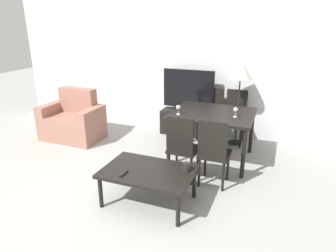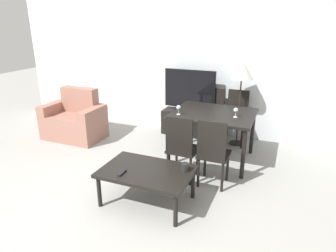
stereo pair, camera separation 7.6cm
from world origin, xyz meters
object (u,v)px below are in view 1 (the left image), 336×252
object	(u,v)px
cup_white_near	(186,167)
wine_glass_center	(178,108)
floor_lamp	(241,72)
dining_chair_near_right	(214,150)
tv_stand	(188,123)
tv	(188,91)
armchair	(73,121)
coffee_table	(148,173)
dining_chair_near	(182,145)
dining_chair_far	(235,114)
dining_table	(213,118)
dining_chair_far_left	(211,112)
remote_primary	(124,173)
wine_glass_left	(236,110)

from	to	relation	value
cup_white_near	wine_glass_center	size ratio (longest dim) A/B	0.67
floor_lamp	dining_chair_near_right	bearing A→B (deg)	-91.71
tv_stand	tv	size ratio (longest dim) A/B	1.05
armchair	coffee_table	distance (m)	2.62
dining_chair_near	dining_chair_far	bearing A→B (deg)	75.37
dining_chair_far	dining_table	bearing A→B (deg)	-104.63
coffee_table	dining_chair_near_right	bearing A→B (deg)	46.01
tv_stand	dining_chair_near_right	world-z (taller)	dining_chair_near_right
coffee_table	cup_white_near	xyz separation A→B (m)	(0.43, 0.16, 0.09)
coffee_table	dining_chair_far	world-z (taller)	dining_chair_far
coffee_table	wine_glass_center	xyz separation A→B (m)	(-0.05, 1.20, 0.49)
floor_lamp	wine_glass_center	bearing A→B (deg)	-124.44
dining_chair_near	armchair	bearing A→B (deg)	162.65
dining_chair_near	cup_white_near	bearing A→B (deg)	-65.61
tv	wine_glass_center	bearing A→B (deg)	-79.34
tv_stand	dining_chair_far_left	size ratio (longest dim) A/B	1.07
coffee_table	armchair	bearing A→B (deg)	147.44
armchair	dining_chair_far	size ratio (longest dim) A/B	1.13
tv	floor_lamp	distance (m)	1.05
wine_glass_center	cup_white_near	bearing A→B (deg)	-65.43
tv_stand	coffee_table	bearing A→B (deg)	-83.51
coffee_table	floor_lamp	size ratio (longest dim) A/B	0.72
wine_glass_center	dining_chair_near	bearing A→B (deg)	-65.26
dining_chair_far	dining_chair_far_left	distance (m)	0.44
tv	floor_lamp	xyz separation A→B (m)	(0.95, -0.12, 0.43)
tv_stand	dining_chair_far_left	distance (m)	0.56
remote_primary	tv_stand	bearing A→B (deg)	90.97
floor_lamp	dining_chair_near	bearing A→B (deg)	-106.75
tv_stand	wine_glass_left	world-z (taller)	wine_glass_left
floor_lamp	cup_white_near	distance (m)	2.27
armchair	dining_chair_near	bearing A→B (deg)	-17.35
dining_table	wine_glass_center	distance (m)	0.58
armchair	dining_table	size ratio (longest dim) A/B	0.87
armchair	tv_stand	distance (m)	2.17
armchair	coffee_table	bearing A→B (deg)	-32.56
tv_stand	wine_glass_left	xyz separation A→B (m)	(1.04, -1.00, 0.65)
cup_white_near	wine_glass_center	xyz separation A→B (m)	(-0.48, 1.04, 0.39)
coffee_table	cup_white_near	world-z (taller)	cup_white_near
wine_glass_left	dining_table	bearing A→B (deg)	163.71
wine_glass_left	tv_stand	bearing A→B (deg)	136.32
dining_table	tv_stand	bearing A→B (deg)	127.65
dining_chair_near_right	dining_chair_far_left	world-z (taller)	same
dining_chair_far_left	dining_chair_far	bearing A→B (deg)	0.00
tv	cup_white_near	xyz separation A→B (m)	(0.70, -2.23, -0.38)
dining_table	dining_chair_near	bearing A→B (deg)	-104.63
dining_chair_far	wine_glass_left	bearing A→B (deg)	-81.70
dining_table	dining_chair_near	world-z (taller)	dining_chair_near
remote_primary	cup_white_near	world-z (taller)	cup_white_near
tv	dining_chair_near	size ratio (longest dim) A/B	1.02
floor_lamp	remote_primary	distance (m)	2.75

